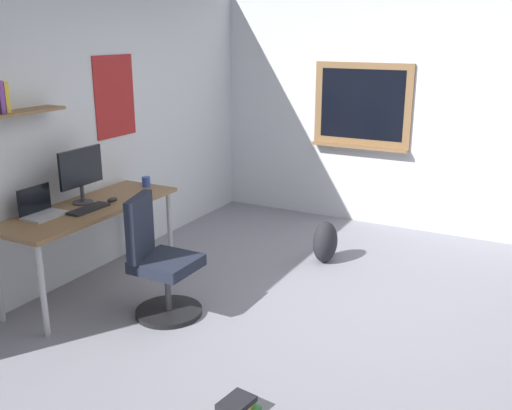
# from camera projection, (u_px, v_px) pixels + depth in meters

# --- Properties ---
(ground_plane) EXTENTS (5.20, 5.20, 0.00)m
(ground_plane) POSITION_uv_depth(u_px,v_px,m) (345.00, 321.00, 4.43)
(ground_plane) COLOR gray
(ground_plane) RESTS_ON ground
(wall_back) EXTENTS (5.00, 0.30, 2.60)m
(wall_back) POSITION_uv_depth(u_px,v_px,m) (90.00, 128.00, 5.16)
(wall_back) COLOR silver
(wall_back) RESTS_ON ground
(wall_right) EXTENTS (0.22, 5.00, 2.60)m
(wall_right) POSITION_uv_depth(u_px,v_px,m) (427.00, 112.00, 6.14)
(wall_right) COLOR silver
(wall_right) RESTS_ON ground
(desk) EXTENTS (1.63, 0.60, 0.75)m
(desk) POSITION_uv_depth(u_px,v_px,m) (90.00, 215.00, 4.77)
(desk) COLOR olive
(desk) RESTS_ON ground
(office_chair) EXTENTS (0.52, 0.54, 0.95)m
(office_chair) POSITION_uv_depth(u_px,v_px,m) (159.00, 265.00, 4.44)
(office_chair) COLOR black
(office_chair) RESTS_ON ground
(laptop) EXTENTS (0.31, 0.21, 0.23)m
(laptop) POSITION_uv_depth(u_px,v_px,m) (41.00, 209.00, 4.49)
(laptop) COLOR #ADAFB5
(laptop) RESTS_ON desk
(monitor_primary) EXTENTS (0.46, 0.17, 0.46)m
(monitor_primary) POSITION_uv_depth(u_px,v_px,m) (81.00, 172.00, 4.75)
(monitor_primary) COLOR #38383D
(monitor_primary) RESTS_ON desk
(keyboard) EXTENTS (0.37, 0.13, 0.02)m
(keyboard) POSITION_uv_depth(u_px,v_px,m) (89.00, 209.00, 4.65)
(keyboard) COLOR black
(keyboard) RESTS_ON desk
(computer_mouse) EXTENTS (0.10, 0.06, 0.03)m
(computer_mouse) POSITION_uv_depth(u_px,v_px,m) (112.00, 199.00, 4.88)
(computer_mouse) COLOR #262628
(computer_mouse) RESTS_ON desk
(coffee_mug) EXTENTS (0.08, 0.08, 0.09)m
(coffee_mug) POSITION_uv_depth(u_px,v_px,m) (146.00, 182.00, 5.33)
(coffee_mug) COLOR #334CA5
(coffee_mug) RESTS_ON desk
(backpack) EXTENTS (0.32, 0.22, 0.40)m
(backpack) POSITION_uv_depth(u_px,v_px,m) (325.00, 242.00, 5.53)
(backpack) COLOR #232328
(backpack) RESTS_ON ground
(book_stack_on_floor) EXTENTS (0.25, 0.20, 0.10)m
(book_stack_on_floor) POSITION_uv_depth(u_px,v_px,m) (238.00, 407.00, 3.34)
(book_stack_on_floor) COLOR #3D934C
(book_stack_on_floor) RESTS_ON ground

